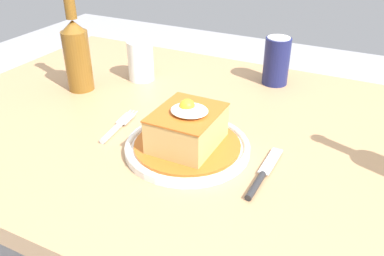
{
  "coord_description": "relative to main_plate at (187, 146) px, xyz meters",
  "views": [
    {
      "loc": [
        0.24,
        -0.69,
        1.18
      ],
      "look_at": [
        -0.06,
        -0.08,
        0.79
      ],
      "focal_mm": 37.85,
      "sensor_mm": 36.0,
      "label": 1
    }
  ],
  "objects": [
    {
      "name": "dining_table",
      "position": [
        0.06,
        0.1,
        -0.11
      ],
      "size": [
        1.42,
        0.83,
        0.75
      ],
      "color": "#A87F56",
      "rests_on": "ground_plane"
    },
    {
      "name": "main_plate",
      "position": [
        0.0,
        0.0,
        0.0
      ],
      "size": [
        0.24,
        0.24,
        0.02
      ],
      "color": "white",
      "rests_on": "dining_table"
    },
    {
      "name": "sandwich_meal",
      "position": [
        0.0,
        -0.0,
        0.04
      ],
      "size": [
        0.21,
        0.21,
        0.1
      ],
      "color": "#B75B1E",
      "rests_on": "main_plate"
    },
    {
      "name": "fork",
      "position": [
        -0.17,
        0.0,
        -0.0
      ],
      "size": [
        0.03,
        0.14,
        0.01
      ],
      "color": "silver",
      "rests_on": "dining_table"
    },
    {
      "name": "knife",
      "position": [
        0.16,
        -0.03,
        -0.0
      ],
      "size": [
        0.02,
        0.17,
        0.01
      ],
      "color": "#262628",
      "rests_on": "dining_table"
    },
    {
      "name": "soda_can",
      "position": [
        0.06,
        0.39,
        0.05
      ],
      "size": [
        0.07,
        0.07,
        0.12
      ],
      "color": "#191E51",
      "rests_on": "dining_table"
    },
    {
      "name": "beer_bottle_amber",
      "position": [
        -0.38,
        0.14,
        0.09
      ],
      "size": [
        0.06,
        0.06,
        0.27
      ],
      "color": "brown",
      "rests_on": "dining_table"
    },
    {
      "name": "drinking_glass",
      "position": [
        -0.27,
        0.26,
        0.04
      ],
      "size": [
        0.07,
        0.07,
        0.1
      ],
      "color": "#3F2314",
      "rests_on": "dining_table"
    }
  ]
}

